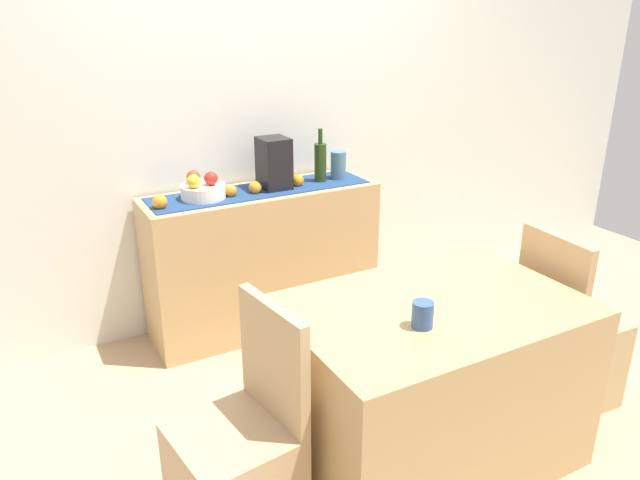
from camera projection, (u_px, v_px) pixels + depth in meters
name	position (u px, v px, depth m)	size (l,w,h in m)	color
ground_plane	(363.00, 396.00, 3.09)	(6.40, 6.40, 0.02)	tan
room_wall_rear	(261.00, 97.00, 3.56)	(6.40, 0.06, 2.70)	silver
sideboard_console	(264.00, 260.00, 3.62)	(1.37, 0.42, 0.86)	tan
table_runner	(261.00, 190.00, 3.46)	(1.29, 0.32, 0.01)	navy
fruit_bowl	(203.00, 192.00, 3.30)	(0.24, 0.24, 0.07)	white
apple_left	(211.00, 178.00, 3.27)	(0.08, 0.08, 0.08)	red
apple_right	(193.00, 177.00, 3.30)	(0.07, 0.07, 0.07)	#B93A1B
apple_upper	(194.00, 181.00, 3.21)	(0.07, 0.07, 0.07)	gold
wine_bottle	(320.00, 162.00, 3.59)	(0.07, 0.07, 0.32)	#223C15
coffee_maker	(274.00, 164.00, 3.45)	(0.16, 0.18, 0.30)	black
ceramic_vase	(338.00, 165.00, 3.66)	(0.09, 0.09, 0.17)	slate
orange_loose_mid	(160.00, 202.00, 3.14)	(0.08, 0.08, 0.08)	orange
orange_loose_far	(255.00, 187.00, 3.40)	(0.07, 0.07, 0.07)	orange
orange_loose_near_bowl	(298.00, 180.00, 3.54)	(0.07, 0.07, 0.07)	orange
orange_loose_end	(231.00, 191.00, 3.34)	(0.07, 0.07, 0.07)	orange
dining_table	(428.00, 382.00, 2.55)	(1.19, 0.81, 0.74)	tan
coffee_cup	(423.00, 315.00, 2.22)	(0.08, 0.08, 0.10)	#32538E
chair_near_window	(239.00, 472.00, 2.20)	(0.45, 0.45, 0.90)	tan
chair_by_corner	(566.00, 351.00, 2.97)	(0.42, 0.42, 0.90)	tan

